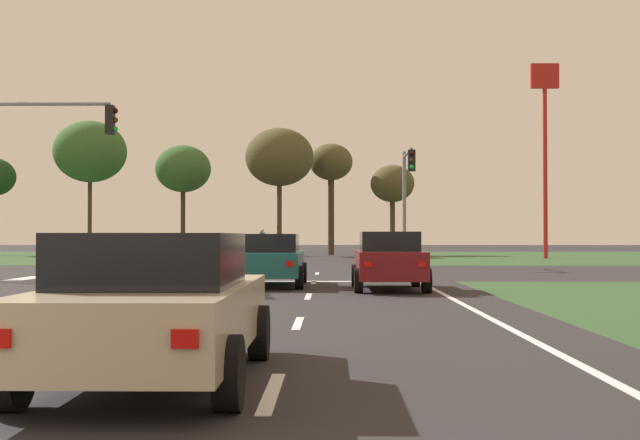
{
  "coord_description": "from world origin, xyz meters",
  "views": [
    {
      "loc": [
        4.05,
        -3.06,
        1.45
      ],
      "look_at": [
        3.51,
        36.14,
        2.23
      ],
      "focal_mm": 45.84,
      "sensor_mm": 36.0,
      "label": 1
    }
  ],
  "objects_px": {
    "treeline_third": "(183,169)",
    "traffic_signal_far_right": "(407,186)",
    "treeline_second": "(90,152)",
    "treeline_fourth": "(279,157)",
    "pedestrian_at_median": "(262,241)",
    "treeline_fifth": "(331,164)",
    "car_blue_sixth": "(252,244)",
    "car_maroon_second": "(389,260)",
    "treeline_sixth": "(392,184)",
    "fastfood_pole_sign": "(545,118)",
    "traffic_signal_near_left": "(26,154)",
    "car_teal_fourth": "(270,259)",
    "car_beige_fifth": "(156,305)"
  },
  "relations": [
    {
      "from": "car_beige_fifth",
      "to": "pedestrian_at_median",
      "type": "height_order",
      "value": "pedestrian_at_median"
    },
    {
      "from": "car_blue_sixth",
      "to": "traffic_signal_far_right",
      "type": "bearing_deg",
      "value": 110.12
    },
    {
      "from": "car_teal_fourth",
      "to": "pedestrian_at_median",
      "type": "height_order",
      "value": "pedestrian_at_median"
    },
    {
      "from": "traffic_signal_near_left",
      "to": "treeline_third",
      "type": "relative_size",
      "value": 0.71
    },
    {
      "from": "fastfood_pole_sign",
      "to": "car_blue_sixth",
      "type": "bearing_deg",
      "value": 148.07
    },
    {
      "from": "car_teal_fourth",
      "to": "pedestrian_at_median",
      "type": "xyz_separation_m",
      "value": [
        -2.12,
        22.03,
        0.41
      ]
    },
    {
      "from": "car_maroon_second",
      "to": "traffic_signal_far_right",
      "type": "bearing_deg",
      "value": 82.96
    },
    {
      "from": "car_teal_fourth",
      "to": "treeline_sixth",
      "type": "distance_m",
      "value": 39.94
    },
    {
      "from": "treeline_third",
      "to": "treeline_fourth",
      "type": "xyz_separation_m",
      "value": [
        7.71,
        -3.15,
        0.61
      ]
    },
    {
      "from": "treeline_second",
      "to": "treeline_fourth",
      "type": "bearing_deg",
      "value": -6.99
    },
    {
      "from": "car_teal_fourth",
      "to": "pedestrian_at_median",
      "type": "bearing_deg",
      "value": 95.5
    },
    {
      "from": "treeline_sixth",
      "to": "treeline_second",
      "type": "bearing_deg",
      "value": -177.31
    },
    {
      "from": "car_blue_sixth",
      "to": "treeline_sixth",
      "type": "xyz_separation_m",
      "value": [
        11.07,
        -2.38,
        4.66
      ]
    },
    {
      "from": "traffic_signal_near_left",
      "to": "treeline_fourth",
      "type": "bearing_deg",
      "value": 79.61
    },
    {
      "from": "traffic_signal_near_left",
      "to": "pedestrian_at_median",
      "type": "relative_size",
      "value": 3.49
    },
    {
      "from": "fastfood_pole_sign",
      "to": "treeline_third",
      "type": "height_order",
      "value": "fastfood_pole_sign"
    },
    {
      "from": "car_maroon_second",
      "to": "treeline_third",
      "type": "bearing_deg",
      "value": 107.72
    },
    {
      "from": "treeline_second",
      "to": "treeline_sixth",
      "type": "height_order",
      "value": "treeline_second"
    },
    {
      "from": "pedestrian_at_median",
      "to": "fastfood_pole_sign",
      "type": "bearing_deg",
      "value": -88.89
    },
    {
      "from": "car_maroon_second",
      "to": "treeline_sixth",
      "type": "height_order",
      "value": "treeline_sixth"
    },
    {
      "from": "car_maroon_second",
      "to": "pedestrian_at_median",
      "type": "distance_m",
      "value": 24.26
    },
    {
      "from": "pedestrian_at_median",
      "to": "treeline_second",
      "type": "bearing_deg",
      "value": 21.93
    },
    {
      "from": "car_blue_sixth",
      "to": "treeline_sixth",
      "type": "height_order",
      "value": "treeline_sixth"
    },
    {
      "from": "traffic_signal_near_left",
      "to": "treeline_sixth",
      "type": "xyz_separation_m",
      "value": [
        14.7,
        36.45,
        1.3
      ]
    },
    {
      "from": "treeline_second",
      "to": "treeline_fourth",
      "type": "relative_size",
      "value": 1.09
    },
    {
      "from": "car_teal_fourth",
      "to": "traffic_signal_far_right",
      "type": "bearing_deg",
      "value": 69.77
    },
    {
      "from": "car_beige_fifth",
      "to": "traffic_signal_near_left",
      "type": "xyz_separation_m",
      "value": [
        -8.24,
        18.31,
        3.37
      ]
    },
    {
      "from": "traffic_signal_near_left",
      "to": "treeline_fifth",
      "type": "distance_m",
      "value": 37.93
    },
    {
      "from": "treeline_second",
      "to": "treeline_fifth",
      "type": "xyz_separation_m",
      "value": [
        18.38,
        1.12,
        -0.87
      ]
    },
    {
      "from": "pedestrian_at_median",
      "to": "treeline_fifth",
      "type": "height_order",
      "value": "treeline_fifth"
    },
    {
      "from": "traffic_signal_far_right",
      "to": "treeline_sixth",
      "type": "height_order",
      "value": "treeline_sixth"
    },
    {
      "from": "traffic_signal_near_left",
      "to": "car_maroon_second",
      "type": "bearing_deg",
      "value": -20.36
    },
    {
      "from": "treeline_fourth",
      "to": "treeline_fifth",
      "type": "bearing_deg",
      "value": 37.38
    },
    {
      "from": "car_teal_fourth",
      "to": "traffic_signal_far_right",
      "type": "height_order",
      "value": "traffic_signal_far_right"
    },
    {
      "from": "traffic_signal_near_left",
      "to": "treeline_second",
      "type": "xyz_separation_m",
      "value": [
        -8.42,
        35.36,
        3.74
      ]
    },
    {
      "from": "treeline_second",
      "to": "treeline_fifth",
      "type": "relative_size",
      "value": 1.19
    },
    {
      "from": "car_beige_fifth",
      "to": "treeline_sixth",
      "type": "xyz_separation_m",
      "value": [
        6.47,
        54.76,
        4.68
      ]
    },
    {
      "from": "fastfood_pole_sign",
      "to": "treeline_second",
      "type": "relative_size",
      "value": 1.23
    },
    {
      "from": "car_maroon_second",
      "to": "fastfood_pole_sign",
      "type": "bearing_deg",
      "value": 68.18
    },
    {
      "from": "treeline_second",
      "to": "treeline_third",
      "type": "distance_m",
      "value": 7.11
    },
    {
      "from": "traffic_signal_far_right",
      "to": "treeline_fourth",
      "type": "xyz_separation_m",
      "value": [
        -7.38,
        21.8,
        3.46
      ]
    },
    {
      "from": "traffic_signal_far_right",
      "to": "treeline_fifth",
      "type": "distance_m",
      "value": 25.17
    },
    {
      "from": "car_blue_sixth",
      "to": "treeline_third",
      "type": "height_order",
      "value": "treeline_third"
    },
    {
      "from": "treeline_third",
      "to": "traffic_signal_far_right",
      "type": "bearing_deg",
      "value": -58.83
    },
    {
      "from": "car_maroon_second",
      "to": "treeline_fifth",
      "type": "height_order",
      "value": "treeline_fifth"
    },
    {
      "from": "car_maroon_second",
      "to": "treeline_sixth",
      "type": "distance_m",
      "value": 41.12
    },
    {
      "from": "car_blue_sixth",
      "to": "fastfood_pole_sign",
      "type": "xyz_separation_m",
      "value": [
        20.15,
        -12.56,
        8.33
      ]
    },
    {
      "from": "car_blue_sixth",
      "to": "pedestrian_at_median",
      "type": "relative_size",
      "value": 2.42
    },
    {
      "from": "fastfood_pole_sign",
      "to": "treeline_sixth",
      "type": "relative_size",
      "value": 1.81
    },
    {
      "from": "traffic_signal_near_left",
      "to": "treeline_sixth",
      "type": "relative_size",
      "value": 0.87
    }
  ]
}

